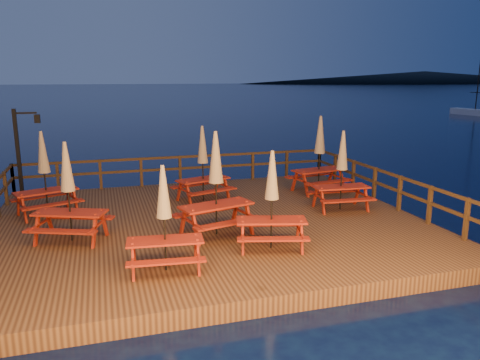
{
  "coord_description": "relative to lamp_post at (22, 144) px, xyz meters",
  "views": [
    {
      "loc": [
        -2.82,
        -12.59,
        4.48
      ],
      "look_at": [
        1.12,
        0.6,
        1.39
      ],
      "focal_mm": 35.0,
      "sensor_mm": 36.0,
      "label": 1
    }
  ],
  "objects": [
    {
      "name": "ground",
      "position": [
        5.39,
        -4.55,
        -2.2
      ],
      "size": [
        500.0,
        500.0,
        0.0
      ],
      "primitive_type": "plane",
      "color": "black",
      "rests_on": "ground"
    },
    {
      "name": "deck",
      "position": [
        5.39,
        -4.55,
        -2.0
      ],
      "size": [
        12.0,
        10.0,
        0.4
      ],
      "primitive_type": "cube",
      "color": "#412615",
      "rests_on": "ground"
    },
    {
      "name": "deck_piles",
      "position": [
        5.39,
        -4.55,
        -2.5
      ],
      "size": [
        11.44,
        9.44,
        1.4
      ],
      "color": "#392512",
      "rests_on": "ground"
    },
    {
      "name": "railing",
      "position": [
        5.39,
        -2.77,
        -1.03
      ],
      "size": [
        11.8,
        9.75,
        1.1
      ],
      "color": "#392512",
      "rests_on": "deck"
    },
    {
      "name": "lamp_post",
      "position": [
        0.0,
        0.0,
        0.0
      ],
      "size": [
        0.85,
        0.18,
        3.0
      ],
      "color": "black",
      "rests_on": "deck"
    },
    {
      "name": "headland_right",
      "position": [
        190.39,
        225.45,
        1.3
      ],
      "size": [
        230.4,
        86.4,
        7.0
      ],
      "primitive_type": "ellipsoid",
      "color": "black",
      "rests_on": "ground"
    },
    {
      "name": "sailboat",
      "position": [
        43.87,
        26.34,
        -1.85
      ],
      "size": [
        2.05,
        7.06,
        10.34
      ],
      "rotation": [
        0.0,
        0.0,
        0.13
      ],
      "color": "silver",
      "rests_on": "ground"
    },
    {
      "name": "picnic_table_0",
      "position": [
        9.59,
        -4.58,
        -0.52
      ],
      "size": [
        1.82,
        1.53,
        2.46
      ],
      "rotation": [
        0.0,
        0.0,
        -0.07
      ],
      "color": "maroon",
      "rests_on": "deck"
    },
    {
      "name": "picnic_table_1",
      "position": [
        5.32,
        -5.78,
        -0.38
      ],
      "size": [
        2.25,
        2.02,
        2.72
      ],
      "rotation": [
        0.0,
        0.0,
        0.27
      ],
      "color": "maroon",
      "rests_on": "deck"
    },
    {
      "name": "picnic_table_2",
      "position": [
        5.72,
        -2.35,
        -0.5
      ],
      "size": [
        2.1,
        1.91,
        2.49
      ],
      "rotation": [
        0.0,
        0.0,
        0.32
      ],
      "color": "maroon",
      "rests_on": "deck"
    },
    {
      "name": "picnic_table_3",
      "position": [
        6.35,
        -7.11,
        -0.56
      ],
      "size": [
        1.97,
        1.76,
        2.38
      ],
      "rotation": [
        0.0,
        0.0,
        -0.27
      ],
      "color": "maroon",
      "rests_on": "deck"
    },
    {
      "name": "picnic_table_4",
      "position": [
        0.91,
        -2.61,
        -0.49
      ],
      "size": [
        2.16,
        1.99,
        2.51
      ],
      "rotation": [
        0.0,
        0.0,
        0.37
      ],
      "color": "maroon",
      "rests_on": "deck"
    },
    {
      "name": "picnic_table_5",
      "position": [
        9.94,
        -2.31,
        -0.39
      ],
      "size": [
        2.13,
        1.86,
        2.71
      ],
      "rotation": [
        0.0,
        0.0,
        0.17
      ],
      "color": "maroon",
      "rests_on": "deck"
    },
    {
      "name": "picnic_table_6",
      "position": [
        1.71,
        -5.2,
        -0.49
      ],
      "size": [
        2.17,
        1.99,
        2.51
      ],
      "rotation": [
        0.0,
        0.0,
        -0.38
      ],
      "color": "maroon",
      "rests_on": "deck"
    },
    {
      "name": "picnic_table_7",
      "position": [
        3.73,
        -7.72,
        -0.6
      ],
      "size": [
        1.73,
        1.48,
        2.29
      ],
      "rotation": [
        0.0,
        0.0,
        -0.1
      ],
      "color": "maroon",
      "rests_on": "deck"
    }
  ]
}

